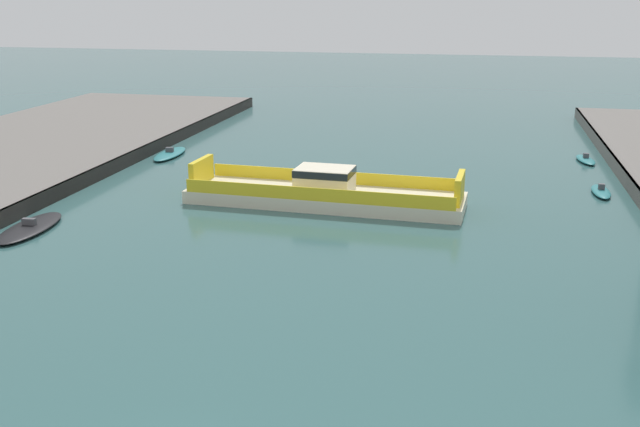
{
  "coord_description": "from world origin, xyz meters",
  "views": [
    {
      "loc": [
        10.87,
        -21.95,
        17.41
      ],
      "look_at": [
        0.0,
        28.05,
        2.0
      ],
      "focal_mm": 41.32,
      "sensor_mm": 36.0,
      "label": 1
    }
  ],
  "objects_px": {
    "moored_boat_mid_left": "(601,191)",
    "moored_boat_far_left": "(30,227)",
    "chain_ferry": "(325,193)",
    "moored_boat_upstream_a": "(586,160)",
    "moored_boat_mid_right": "(170,154)"
  },
  "relations": [
    {
      "from": "moored_boat_mid_left",
      "to": "moored_boat_mid_right",
      "type": "bearing_deg",
      "value": 171.32
    },
    {
      "from": "moored_boat_far_left",
      "to": "moored_boat_mid_left",
      "type": "bearing_deg",
      "value": 24.88
    },
    {
      "from": "moored_boat_upstream_a",
      "to": "moored_boat_far_left",
      "type": "bearing_deg",
      "value": -142.58
    },
    {
      "from": "moored_boat_far_left",
      "to": "moored_boat_mid_right",
      "type": "bearing_deg",
      "value": 90.73
    },
    {
      "from": "moored_boat_mid_left",
      "to": "moored_boat_upstream_a",
      "type": "bearing_deg",
      "value": 88.71
    },
    {
      "from": "moored_boat_mid_left",
      "to": "moored_boat_upstream_a",
      "type": "xyz_separation_m",
      "value": [
        0.3,
        13.52,
        -0.0
      ]
    },
    {
      "from": "moored_boat_mid_right",
      "to": "moored_boat_far_left",
      "type": "bearing_deg",
      "value": -89.27
    },
    {
      "from": "moored_boat_mid_left",
      "to": "moored_boat_far_left",
      "type": "height_order",
      "value": "moored_boat_far_left"
    },
    {
      "from": "chain_ferry",
      "to": "moored_boat_mid_right",
      "type": "distance_m",
      "value": 25.84
    },
    {
      "from": "chain_ferry",
      "to": "moored_boat_mid_left",
      "type": "distance_m",
      "value": 25.15
    },
    {
      "from": "chain_ferry",
      "to": "moored_boat_far_left",
      "type": "bearing_deg",
      "value": -149.75
    },
    {
      "from": "moored_boat_mid_left",
      "to": "moored_boat_upstream_a",
      "type": "height_order",
      "value": "moored_boat_mid_left"
    },
    {
      "from": "chain_ferry",
      "to": "moored_boat_upstream_a",
      "type": "bearing_deg",
      "value": 42.63
    },
    {
      "from": "chain_ferry",
      "to": "moored_boat_mid_left",
      "type": "bearing_deg",
      "value": 19.83
    },
    {
      "from": "moored_boat_mid_left",
      "to": "moored_boat_far_left",
      "type": "bearing_deg",
      "value": -155.12
    }
  ]
}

